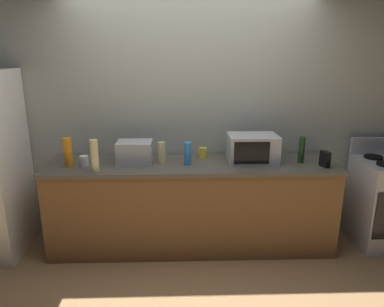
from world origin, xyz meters
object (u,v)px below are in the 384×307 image
(bottle_dish_soap, at_px, (68,152))
(microwave, at_px, (252,148))
(mug_yellow, at_px, (203,153))
(cordless_phone, at_px, (325,159))
(bottle_spray_cleaner, at_px, (188,153))
(bottle_vinegar, at_px, (162,153))
(mug_white, at_px, (84,161))
(toaster_oven, at_px, (135,152))
(bottle_wine, at_px, (302,149))
(bottle_hand_soap, at_px, (95,156))

(bottle_dish_soap, bearing_deg, microwave, 2.83)
(mug_yellow, bearing_deg, cordless_phone, -16.30)
(bottle_spray_cleaner, distance_m, bottle_vinegar, 0.26)
(mug_white, bearing_deg, cordless_phone, -2.48)
(toaster_oven, bearing_deg, bottle_spray_cleaner, -10.11)
(cordless_phone, xyz_separation_m, bottle_vinegar, (-1.55, 0.17, 0.03))
(microwave, xyz_separation_m, cordless_phone, (0.66, -0.19, -0.06))
(bottle_spray_cleaner, bearing_deg, bottle_wine, 1.75)
(toaster_oven, relative_size, bottle_dish_soap, 1.25)
(mug_yellow, bearing_deg, toaster_oven, -169.06)
(bottle_hand_soap, bearing_deg, cordless_phone, 2.19)
(mug_white, bearing_deg, bottle_dish_soap, 179.26)
(bottle_dish_soap, distance_m, mug_yellow, 1.32)
(toaster_oven, relative_size, cordless_phone, 2.27)
(cordless_phone, distance_m, bottle_hand_soap, 2.14)
(bottle_hand_soap, height_order, mug_yellow, bottle_hand_soap)
(cordless_phone, relative_size, mug_yellow, 1.41)
(bottle_hand_soap, relative_size, mug_white, 3.04)
(bottle_dish_soap, bearing_deg, bottle_wine, 1.06)
(microwave, bearing_deg, toaster_oven, 179.40)
(toaster_oven, bearing_deg, bottle_vinegar, -6.17)
(bottle_wine, distance_m, mug_white, 2.11)
(microwave, height_order, bottle_vinegar, microwave)
(mug_yellow, bearing_deg, bottle_hand_soap, -157.57)
(mug_yellow, bearing_deg, mug_white, -168.55)
(bottle_hand_soap, relative_size, bottle_wine, 1.14)
(bottle_vinegar, relative_size, bottle_hand_soap, 0.69)
(bottle_hand_soap, bearing_deg, bottle_dish_soap, 147.93)
(bottle_vinegar, relative_size, mug_white, 2.10)
(bottle_vinegar, xyz_separation_m, mug_yellow, (0.41, 0.16, -0.05))
(bottle_spray_cleaner, distance_m, bottle_wine, 1.12)
(microwave, bearing_deg, bottle_vinegar, -178.94)
(cordless_phone, distance_m, bottle_vinegar, 1.56)
(toaster_oven, relative_size, bottle_wine, 1.30)
(microwave, xyz_separation_m, bottle_dish_soap, (-1.78, -0.09, 0.00))
(bottle_spray_cleaner, relative_size, mug_yellow, 2.08)
(toaster_oven, distance_m, cordless_phone, 1.83)
(bottle_spray_cleaner, relative_size, bottle_hand_soap, 0.74)
(bottle_wine, xyz_separation_m, mug_white, (-2.11, -0.04, -0.08))
(mug_white, bearing_deg, mug_yellow, 11.45)
(bottle_spray_cleaner, bearing_deg, bottle_hand_soap, -167.28)
(toaster_oven, distance_m, bottle_wine, 1.64)
(bottle_spray_cleaner, xyz_separation_m, bottle_wine, (1.12, 0.03, 0.02))
(mug_white, bearing_deg, toaster_oven, 12.19)
(bottle_wine, bearing_deg, bottle_spray_cleaner, -178.25)
(bottle_wine, relative_size, mug_white, 2.66)
(toaster_oven, distance_m, bottle_spray_cleaner, 0.53)
(bottle_spray_cleaner, bearing_deg, microwave, 7.15)
(bottle_hand_soap, height_order, bottle_dish_soap, bottle_hand_soap)
(microwave, height_order, bottle_wine, microwave)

